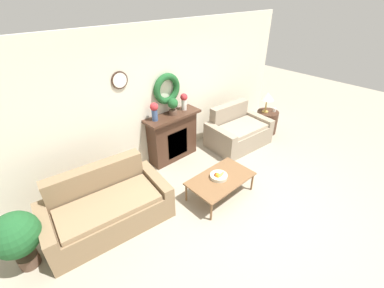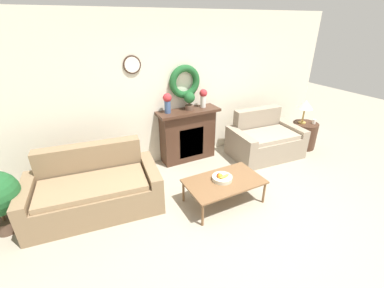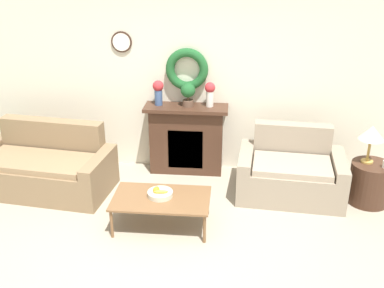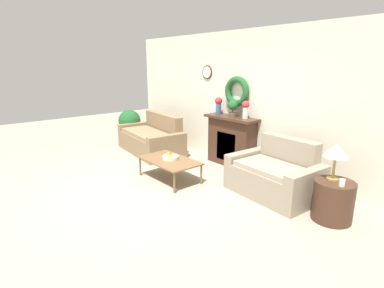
{
  "view_description": "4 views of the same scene",
  "coord_description": "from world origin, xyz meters",
  "views": [
    {
      "loc": [
        -2.81,
        -1.51,
        3.2
      ],
      "look_at": [
        -0.25,
        1.29,
        0.84
      ],
      "focal_mm": 24.0,
      "sensor_mm": 36.0,
      "label": 1
    },
    {
      "loc": [
        -2.02,
        -1.91,
        2.52
      ],
      "look_at": [
        -0.29,
        1.42,
        0.7
      ],
      "focal_mm": 24.0,
      "sensor_mm": 36.0,
      "label": 2
    },
    {
      "loc": [
        0.66,
        -3.84,
        3.06
      ],
      "look_at": [
        0.16,
        1.44,
        0.75
      ],
      "focal_mm": 42.0,
      "sensor_mm": 36.0,
      "label": 3
    },
    {
      "loc": [
        4.04,
        -2.34,
        2.05
      ],
      "look_at": [
        0.02,
        1.1,
        0.63
      ],
      "focal_mm": 28.0,
      "sensor_mm": 36.0,
      "label": 4
    }
  ],
  "objects": [
    {
      "name": "potted_plant_on_mantel",
      "position": [
        0.04,
        2.16,
        1.22
      ],
      "size": [
        0.21,
        0.21,
        0.34
      ],
      "color": "brown",
      "rests_on": "fireplace"
    },
    {
      "name": "coffee_table",
      "position": [
        -0.13,
        0.69,
        0.35
      ],
      "size": [
        1.14,
        0.67,
        0.38
      ],
      "color": "brown",
      "rests_on": "ground_plane"
    },
    {
      "name": "wall_back",
      "position": [
        -0.0,
        2.37,
        1.36
      ],
      "size": [
        6.8,
        0.19,
        2.7
      ],
      "color": "beige",
      "rests_on": "ground_plane"
    },
    {
      "name": "couch_left",
      "position": [
        -1.87,
        1.45,
        0.31
      ],
      "size": [
        1.92,
        1.13,
        0.9
      ],
      "rotation": [
        0.0,
        0.0,
        -0.12
      ],
      "color": "#846B4C",
      "rests_on": "ground_plane"
    },
    {
      "name": "vase_on_mantel_right",
      "position": [
        0.34,
        2.18,
        1.23
      ],
      "size": [
        0.15,
        0.15,
        0.35
      ],
      "color": "silver",
      "rests_on": "fireplace"
    },
    {
      "name": "fruit_bowl",
      "position": [
        -0.15,
        0.72,
        0.42
      ],
      "size": [
        0.3,
        0.3,
        0.12
      ],
      "color": "beige",
      "rests_on": "coffee_table"
    },
    {
      "name": "vase_on_mantel_left",
      "position": [
        -0.38,
        2.18,
        1.23
      ],
      "size": [
        0.16,
        0.16,
        0.36
      ],
      "color": "#3D5684",
      "rests_on": "fireplace"
    },
    {
      "name": "fireplace",
      "position": [
        0.01,
        2.17,
        0.52
      ],
      "size": [
        1.19,
        0.41,
        1.02
      ],
      "color": "#42281C",
      "rests_on": "ground_plane"
    },
    {
      "name": "side_table_by_loveseat",
      "position": [
        2.48,
        1.48,
        0.28
      ],
      "size": [
        0.52,
        0.52,
        0.55
      ],
      "color": "#42281C",
      "rests_on": "ground_plane"
    },
    {
      "name": "loveseat_right",
      "position": [
        1.47,
        1.61,
        0.31
      ],
      "size": [
        1.45,
        1.01,
        0.9
      ],
      "rotation": [
        0.0,
        0.0,
        -0.08
      ],
      "color": "gray",
      "rests_on": "ground_plane"
    },
    {
      "name": "table_lamp",
      "position": [
        2.41,
        1.53,
        0.94
      ],
      "size": [
        0.32,
        0.32,
        0.49
      ],
      "color": "#B28E42",
      "rests_on": "side_table_by_loveseat"
    },
    {
      "name": "ground_plane",
      "position": [
        0.0,
        0.0,
        0.0
      ],
      "size": [
        16.0,
        16.0,
        0.0
      ],
      "primitive_type": "plane",
      "color": "#9E937F"
    }
  ]
}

